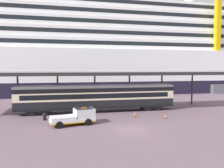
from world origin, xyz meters
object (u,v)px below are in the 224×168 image
at_px(train_carriage, 97,97).
at_px(dockside_crane, 221,14).
at_px(quay_bollard, 45,116).
at_px(traffic_cone_near, 165,116).
at_px(service_truck, 77,116).
at_px(traffic_cone_mid, 135,114).
at_px(cruise_ship, 43,52).

distance_m(train_carriage, dockside_crane, 45.51).
bearing_deg(quay_bollard, train_carriage, 28.49).
bearing_deg(traffic_cone_near, service_truck, -176.36).
bearing_deg(service_truck, quay_bollard, 142.66).
bearing_deg(train_carriage, dockside_crane, 27.74).
height_order(train_carriage, service_truck, train_carriage).
distance_m(train_carriage, service_truck, 8.03).
relative_size(traffic_cone_mid, quay_bollard, 0.75).
xyz_separation_m(traffic_cone_near, traffic_cone_mid, (-3.69, 1.64, 0.06)).
distance_m(train_carriage, quay_bollard, 8.72).
height_order(train_carriage, traffic_cone_near, train_carriage).
height_order(traffic_cone_near, traffic_cone_mid, traffic_cone_mid).
height_order(service_truck, traffic_cone_mid, service_truck).
distance_m(cruise_ship, traffic_cone_mid, 43.44).
bearing_deg(traffic_cone_mid, service_truck, -163.51).
bearing_deg(traffic_cone_mid, traffic_cone_near, -23.88).
height_order(service_truck, dockside_crane, dockside_crane).
height_order(traffic_cone_mid, quay_bollard, quay_bollard).
height_order(train_carriage, dockside_crane, dockside_crane).
distance_m(traffic_cone_near, dockside_crane, 43.62).
bearing_deg(train_carriage, traffic_cone_mid, -46.26).
distance_m(traffic_cone_mid, dockside_crane, 45.20).
xyz_separation_m(cruise_ship, train_carriage, (11.20, -34.26, -9.11)).
height_order(cruise_ship, train_carriage, cruise_ship).
distance_m(cruise_ship, train_carriage, 37.18).
bearing_deg(service_truck, traffic_cone_near, 3.64).
xyz_separation_m(traffic_cone_mid, dockside_crane, (32.11, 23.96, 20.92)).
height_order(traffic_cone_mid, dockside_crane, dockside_crane).
distance_m(train_carriage, traffic_cone_near, 10.55).
height_order(cruise_ship, dockside_crane, dockside_crane).
bearing_deg(train_carriage, quay_bollard, -151.51).
relative_size(service_truck, traffic_cone_mid, 7.60).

